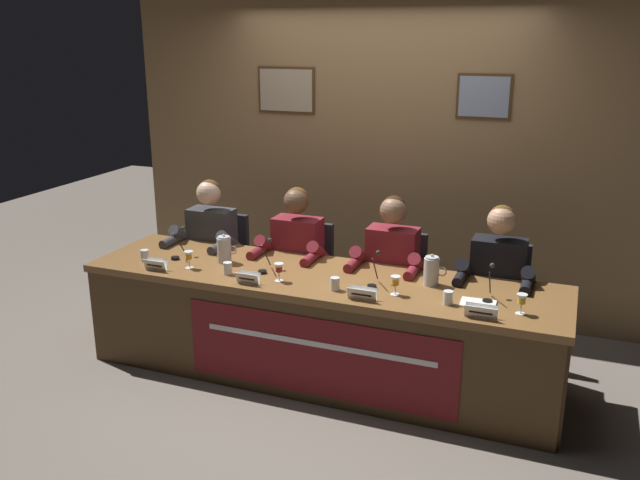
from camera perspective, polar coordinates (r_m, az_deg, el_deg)
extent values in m
plane|color=#70665B|center=(4.86, 0.00, -11.14)|extent=(12.00, 12.00, 0.00)
cube|color=#937047|center=(5.69, 5.14, 6.91)|extent=(4.47, 0.12, 2.60)
cube|color=#4C3319|center=(5.85, -2.86, 12.54)|extent=(0.52, 0.02, 0.39)
cube|color=tan|center=(5.83, -2.91, 12.53)|extent=(0.48, 0.01, 0.35)
cube|color=#4C3319|center=(5.39, 13.71, 11.70)|extent=(0.42, 0.02, 0.34)
cube|color=#8C99AD|center=(5.38, 13.69, 11.69)|extent=(0.38, 0.01, 0.30)
cube|color=brown|center=(4.57, 0.00, -3.30)|extent=(3.27, 0.83, 0.05)
cube|color=#4C341B|center=(4.38, -1.90, -9.48)|extent=(3.21, 0.04, 0.68)
cube|color=#4C341B|center=(5.45, -15.80, -4.67)|extent=(0.08, 0.75, 0.68)
cube|color=#4C341B|center=(4.45, 19.73, -10.14)|extent=(0.08, 0.75, 0.68)
cube|color=maroon|center=(4.32, -0.27, -9.91)|extent=(1.81, 0.01, 0.53)
cube|color=white|center=(4.27, -0.29, -8.83)|extent=(1.53, 0.00, 0.04)
cylinder|color=black|center=(5.72, -8.62, -6.70)|extent=(0.44, 0.44, 0.02)
cylinder|color=black|center=(5.64, -8.71, -4.77)|extent=(0.05, 0.05, 0.39)
cube|color=#232328|center=(5.56, -8.81, -2.77)|extent=(0.44, 0.44, 0.03)
cube|color=#232328|center=(5.65, -7.91, 0.11)|extent=(0.40, 0.05, 0.44)
cylinder|color=black|center=(5.41, -11.48, -5.85)|extent=(0.10, 0.10, 0.44)
cylinder|color=black|center=(5.31, -9.65, -6.20)|extent=(0.10, 0.10, 0.44)
cylinder|color=black|center=(5.43, -10.80, -2.65)|extent=(0.13, 0.34, 0.13)
cylinder|color=black|center=(5.33, -8.97, -2.93)|extent=(0.13, 0.34, 0.13)
cube|color=#38383D|center=(5.44, -9.11, 0.15)|extent=(0.36, 0.20, 0.48)
sphere|color=beige|center=(5.33, -9.41, 3.95)|extent=(0.19, 0.19, 0.19)
sphere|color=#593819|center=(5.34, -9.33, 4.14)|extent=(0.17, 0.17, 0.17)
cylinder|color=#38383D|center=(5.46, -11.55, 0.30)|extent=(0.09, 0.30, 0.25)
cylinder|color=#38383D|center=(5.25, -7.68, -0.18)|extent=(0.09, 0.30, 0.25)
cylinder|color=#38383D|center=(5.33, -12.47, -0.07)|extent=(0.07, 0.24, 0.07)
cylinder|color=#38383D|center=(5.12, -8.55, -0.58)|extent=(0.07, 0.24, 0.07)
cube|color=white|center=(4.77, -13.84, -2.10)|extent=(0.17, 0.03, 0.08)
cube|color=white|center=(4.80, -13.61, -1.97)|extent=(0.17, 0.03, 0.08)
cube|color=black|center=(4.77, -13.86, -2.11)|extent=(0.12, 0.01, 0.01)
cylinder|color=white|center=(4.78, -10.98, -2.33)|extent=(0.06, 0.06, 0.00)
cylinder|color=white|center=(4.77, -11.00, -2.00)|extent=(0.01, 0.01, 0.05)
cone|color=white|center=(4.76, -11.04, -1.31)|extent=(0.06, 0.06, 0.06)
cylinder|color=orange|center=(4.76, -11.04, -1.39)|extent=(0.04, 0.04, 0.04)
cylinder|color=silver|center=(4.99, -14.61, -1.29)|extent=(0.06, 0.06, 0.08)
cylinder|color=silver|center=(4.99, -14.59, -1.47)|extent=(0.05, 0.05, 0.05)
cylinder|color=black|center=(4.98, -12.15, -1.51)|extent=(0.06, 0.06, 0.02)
cylinder|color=black|center=(5.00, -11.83, -0.21)|extent=(0.01, 0.13, 0.18)
sphere|color=#2D2D2D|center=(5.03, -11.50, 0.97)|extent=(0.03, 0.03, 0.03)
cylinder|color=black|center=(5.41, -1.70, -7.93)|extent=(0.44, 0.44, 0.02)
cylinder|color=black|center=(5.33, -1.72, -5.92)|extent=(0.05, 0.05, 0.39)
cube|color=#232328|center=(5.25, -1.74, -3.81)|extent=(0.44, 0.44, 0.03)
cube|color=#232328|center=(5.34, -0.92, -0.74)|extent=(0.40, 0.05, 0.44)
cylinder|color=black|center=(5.07, -4.32, -7.15)|extent=(0.10, 0.10, 0.44)
cylinder|color=black|center=(4.99, -2.23, -7.51)|extent=(0.10, 0.10, 0.44)
cylinder|color=black|center=(5.09, -3.66, -3.72)|extent=(0.13, 0.34, 0.13)
cylinder|color=black|center=(5.02, -1.58, -4.02)|extent=(0.13, 0.34, 0.13)
cube|color=maroon|center=(5.12, -1.90, -0.73)|extent=(0.36, 0.20, 0.48)
sphere|color=brown|center=(5.00, -2.03, 3.30)|extent=(0.19, 0.19, 0.19)
sphere|color=#593819|center=(5.01, -1.97, 3.51)|extent=(0.17, 0.17, 0.17)
cylinder|color=maroon|center=(5.11, -4.51, -0.57)|extent=(0.09, 0.30, 0.25)
cylinder|color=maroon|center=(4.95, -0.12, -1.11)|extent=(0.09, 0.30, 0.25)
cylinder|color=maroon|center=(4.97, -5.31, -0.99)|extent=(0.07, 0.24, 0.07)
cylinder|color=maroon|center=(4.81, -0.82, -1.56)|extent=(0.07, 0.24, 0.07)
cube|color=white|center=(4.41, -6.20, -3.29)|extent=(0.16, 0.03, 0.08)
cube|color=white|center=(4.44, -5.99, -3.15)|extent=(0.16, 0.03, 0.08)
cube|color=black|center=(4.40, -6.21, -3.31)|extent=(0.11, 0.01, 0.01)
cylinder|color=white|center=(4.46, -3.48, -3.47)|extent=(0.06, 0.06, 0.00)
cylinder|color=white|center=(4.45, -3.48, -3.11)|extent=(0.01, 0.01, 0.05)
cone|color=white|center=(4.43, -3.50, -2.39)|extent=(0.06, 0.06, 0.06)
cylinder|color=#B21E2D|center=(4.44, -3.49, -2.47)|extent=(0.04, 0.04, 0.04)
cylinder|color=silver|center=(4.61, -7.81, -2.39)|extent=(0.06, 0.06, 0.08)
cylinder|color=silver|center=(4.62, -7.80, -2.59)|extent=(0.05, 0.05, 0.05)
cylinder|color=black|center=(4.61, -4.90, -2.70)|extent=(0.06, 0.06, 0.02)
cylinder|color=black|center=(4.63, -4.59, -1.29)|extent=(0.01, 0.13, 0.18)
sphere|color=#2D2D2D|center=(4.66, -4.28, -0.01)|extent=(0.03, 0.03, 0.03)
cylinder|color=black|center=(5.19, 5.97, -9.16)|extent=(0.44, 0.44, 0.02)
cylinder|color=black|center=(5.10, 6.04, -7.07)|extent=(0.05, 0.05, 0.39)
cube|color=#232328|center=(5.02, 6.12, -4.89)|extent=(0.44, 0.44, 0.03)
cube|color=#232328|center=(5.12, 6.80, -1.66)|extent=(0.40, 0.05, 0.44)
cylinder|color=black|center=(4.82, 3.76, -8.48)|extent=(0.10, 0.10, 0.44)
cylinder|color=black|center=(4.77, 6.08, -8.83)|extent=(0.10, 0.10, 0.44)
cylinder|color=black|center=(4.84, 4.37, -4.85)|extent=(0.13, 0.34, 0.13)
cylinder|color=black|center=(4.79, 6.66, -5.16)|extent=(0.13, 0.34, 0.13)
cube|color=maroon|center=(4.89, 6.14, -1.70)|extent=(0.36, 0.20, 0.48)
sphere|color=#8E664C|center=(4.76, 6.22, 2.51)|extent=(0.19, 0.19, 0.19)
sphere|color=#331E0F|center=(4.77, 6.27, 2.72)|extent=(0.17, 0.17, 0.17)
cylinder|color=maroon|center=(4.85, 3.44, -1.54)|extent=(0.09, 0.30, 0.25)
cylinder|color=maroon|center=(4.74, 8.27, -2.12)|extent=(0.09, 0.30, 0.25)
cylinder|color=maroon|center=(4.70, 2.83, -2.02)|extent=(0.07, 0.24, 0.07)
cylinder|color=maroon|center=(4.59, 7.81, -2.63)|extent=(0.07, 0.24, 0.07)
cube|color=white|center=(4.13, 3.53, -4.64)|extent=(0.18, 0.03, 0.08)
cube|color=white|center=(4.16, 3.67, -4.48)|extent=(0.18, 0.03, 0.08)
cube|color=black|center=(4.13, 3.51, -4.66)|extent=(0.13, 0.01, 0.01)
cylinder|color=white|center=(4.26, 6.36, -4.60)|extent=(0.06, 0.06, 0.00)
cylinder|color=white|center=(4.25, 6.37, -4.23)|extent=(0.01, 0.01, 0.05)
cone|color=white|center=(4.22, 6.40, -3.47)|extent=(0.06, 0.06, 0.06)
cylinder|color=orange|center=(4.23, 6.39, -3.55)|extent=(0.04, 0.04, 0.04)
cylinder|color=silver|center=(4.29, 1.27, -3.73)|extent=(0.06, 0.06, 0.08)
cylinder|color=silver|center=(4.30, 1.27, -3.94)|extent=(0.05, 0.05, 0.05)
cylinder|color=black|center=(4.35, 4.41, -3.94)|extent=(0.06, 0.06, 0.02)
cylinder|color=black|center=(4.37, 4.68, -2.44)|extent=(0.01, 0.13, 0.18)
sphere|color=#2D2D2D|center=(4.40, 4.95, -1.07)|extent=(0.03, 0.03, 0.03)
cylinder|color=black|center=(5.07, 14.21, -10.28)|extent=(0.44, 0.44, 0.02)
cylinder|color=black|center=(4.98, 14.38, -8.17)|extent=(0.05, 0.05, 0.39)
cube|color=#232328|center=(4.90, 14.56, -5.95)|extent=(0.44, 0.44, 0.03)
cube|color=#232328|center=(5.00, 15.06, -2.61)|extent=(0.40, 0.05, 0.44)
cylinder|color=black|center=(4.68, 12.59, -9.73)|extent=(0.10, 0.10, 0.44)
cylinder|color=black|center=(4.66, 15.05, -10.04)|extent=(0.10, 0.10, 0.44)
cylinder|color=black|center=(4.70, 13.10, -5.98)|extent=(0.13, 0.34, 0.13)
cylinder|color=black|center=(4.68, 15.52, -6.27)|extent=(0.13, 0.34, 0.13)
cube|color=black|center=(4.76, 14.79, -2.70)|extent=(0.36, 0.20, 0.48)
sphere|color=tan|center=(4.63, 15.11, 1.59)|extent=(0.19, 0.19, 0.19)
sphere|color=#593819|center=(4.64, 15.14, 1.81)|extent=(0.17, 0.17, 0.17)
cylinder|color=black|center=(4.69, 12.11, -2.57)|extent=(0.09, 0.30, 0.25)
cylinder|color=black|center=(4.65, 17.22, -3.15)|extent=(0.09, 0.30, 0.25)
cylinder|color=black|center=(4.54, 11.78, -3.10)|extent=(0.07, 0.24, 0.07)
cylinder|color=black|center=(4.49, 17.06, -3.71)|extent=(0.07, 0.24, 0.07)
cube|color=white|center=(3.98, 13.44, -6.01)|extent=(0.19, 0.03, 0.08)
cube|color=white|center=(4.01, 13.52, -5.83)|extent=(0.19, 0.03, 0.08)
cube|color=black|center=(3.97, 13.44, -6.02)|extent=(0.13, 0.01, 0.01)
cylinder|color=white|center=(4.12, 16.59, -5.99)|extent=(0.06, 0.06, 0.00)
cylinder|color=white|center=(4.11, 16.63, -5.61)|extent=(0.01, 0.01, 0.05)
cone|color=white|center=(4.09, 16.70, -4.83)|extent=(0.06, 0.06, 0.06)
cylinder|color=yellow|center=(4.09, 16.69, -4.92)|extent=(0.04, 0.04, 0.04)
cylinder|color=silver|center=(4.15, 10.78, -4.82)|extent=(0.06, 0.06, 0.08)
cylinder|color=silver|center=(4.15, 10.76, -5.03)|extent=(0.05, 0.05, 0.05)
cylinder|color=black|center=(4.23, 13.96, -5.07)|extent=(0.06, 0.06, 0.02)
cylinder|color=black|center=(4.25, 14.17, -3.51)|extent=(0.01, 0.13, 0.18)
sphere|color=#2D2D2D|center=(4.28, 14.37, -2.10)|extent=(0.03, 0.03, 0.03)
cylinder|color=silver|center=(4.84, -8.11, -0.85)|extent=(0.10, 0.10, 0.18)
cylinder|color=silver|center=(4.81, -8.16, 0.24)|extent=(0.08, 0.09, 0.01)
sphere|color=silver|center=(4.81, -8.16, 0.40)|extent=(0.02, 0.02, 0.02)
torus|color=silver|center=(4.81, -7.41, -0.84)|extent=(0.07, 0.01, 0.07)
cylinder|color=silver|center=(4.43, 9.39, -2.65)|extent=(0.10, 0.10, 0.18)
cylinder|color=silver|center=(4.39, 9.45, -1.47)|extent=(0.08, 0.09, 0.01)
sphere|color=silver|center=(4.39, 9.46, -1.30)|extent=(0.02, 0.02, 0.02)
torus|color=silver|center=(4.41, 10.26, -2.64)|extent=(0.07, 0.01, 0.07)
cube|color=white|center=(4.19, 13.23, -5.26)|extent=(0.22, 0.16, 0.01)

